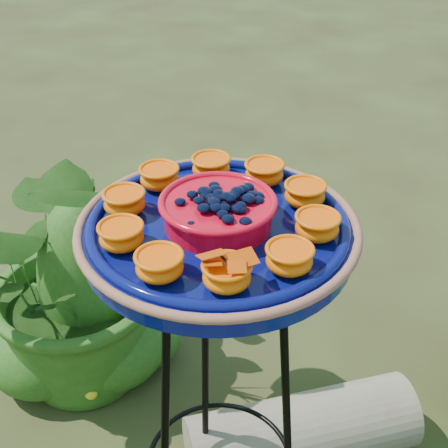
{
  "coord_description": "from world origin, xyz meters",
  "views": [
    {
      "loc": [
        0.11,
        -0.8,
        1.57
      ],
      "look_at": [
        -0.07,
        0.05,
        1.0
      ],
      "focal_mm": 50.0,
      "sensor_mm": 36.0,
      "label": 1
    }
  ],
  "objects": [
    {
      "name": "feeder_dish",
      "position": [
        -0.09,
        0.08,
        0.98
      ],
      "size": [
        0.63,
        0.63,
        0.11
      ],
      "rotation": [
        0.0,
        0.0,
        0.43
      ],
      "color": "#070D54",
      "rests_on": "tripod_stand"
    },
    {
      "name": "shrub_back_left",
      "position": [
        -0.62,
        0.58,
        0.43
      ],
      "size": [
        0.97,
        0.91,
        0.86
      ],
      "primitive_type": "imported",
      "rotation": [
        0.0,
        0.0,
        0.39
      ],
      "color": "#1F4E14",
      "rests_on": "ground"
    },
    {
      "name": "driftwood_log",
      "position": [
        0.09,
        0.37,
        0.11
      ],
      "size": [
        0.67,
        0.49,
        0.22
      ],
      "primitive_type": "cylinder",
      "rotation": [
        0.0,
        1.57,
        0.47
      ],
      "color": "gray",
      "rests_on": "ground"
    },
    {
      "name": "tripod_stand",
      "position": [
        -0.09,
        0.08,
        0.57
      ],
      "size": [
        0.45,
        0.45,
        0.93
      ],
      "rotation": [
        0.0,
        0.0,
        0.43
      ],
      "color": "black",
      "rests_on": "ground"
    }
  ]
}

